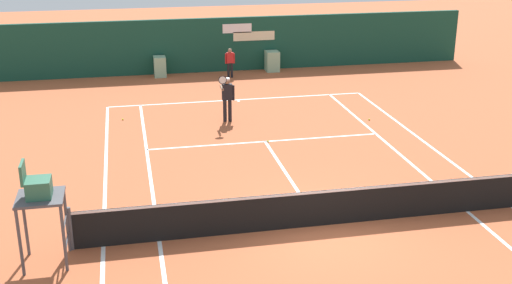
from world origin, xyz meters
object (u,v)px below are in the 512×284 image
object	(u,v)px
ball_kid_right_post	(230,61)
tennis_ball_mid_court	(369,119)
player_on_baseline	(227,95)
tennis_ball_near_service_line	(268,141)
umpire_chair	(39,196)
tennis_ball_by_sideline	(123,119)

from	to	relation	value
ball_kid_right_post	tennis_ball_mid_court	bearing A→B (deg)	117.70
player_on_baseline	tennis_ball_near_service_line	size ratio (longest dim) A/B	27.76
umpire_chair	ball_kid_right_post	distance (m)	17.47
player_on_baseline	tennis_ball_by_sideline	distance (m)	4.07
player_on_baseline	tennis_ball_near_service_line	xyz separation A→B (m)	(0.97, -2.55, -0.97)
tennis_ball_by_sideline	tennis_ball_mid_court	world-z (taller)	same
ball_kid_right_post	tennis_ball_mid_court	distance (m)	8.64
umpire_chair	ball_kid_right_post	bearing A→B (deg)	156.89
tennis_ball_by_sideline	tennis_ball_mid_court	xyz separation A→B (m)	(9.07, -1.90, 0.00)
player_on_baseline	ball_kid_right_post	bearing A→B (deg)	-99.16
player_on_baseline	tennis_ball_near_service_line	distance (m)	2.90
umpire_chair	tennis_ball_mid_court	distance (m)	13.84
umpire_chair	tennis_ball_mid_court	world-z (taller)	umpire_chair
ball_kid_right_post	tennis_ball_by_sideline	world-z (taller)	ball_kid_right_post
umpire_chair	tennis_ball_near_service_line	xyz separation A→B (m)	(6.60, 6.82, -1.59)
tennis_ball_by_sideline	ball_kid_right_post	bearing A→B (deg)	48.50
player_on_baseline	tennis_ball_mid_court	xyz separation A→B (m)	(5.24, -0.93, -0.97)
tennis_ball_near_service_line	ball_kid_right_post	bearing A→B (deg)	88.42
tennis_ball_near_service_line	tennis_ball_by_sideline	distance (m)	5.95
tennis_ball_mid_court	tennis_ball_by_sideline	bearing A→B (deg)	168.17
umpire_chair	tennis_ball_mid_court	size ratio (longest dim) A/B	35.52
tennis_ball_near_service_line	tennis_ball_by_sideline	world-z (taller)	same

